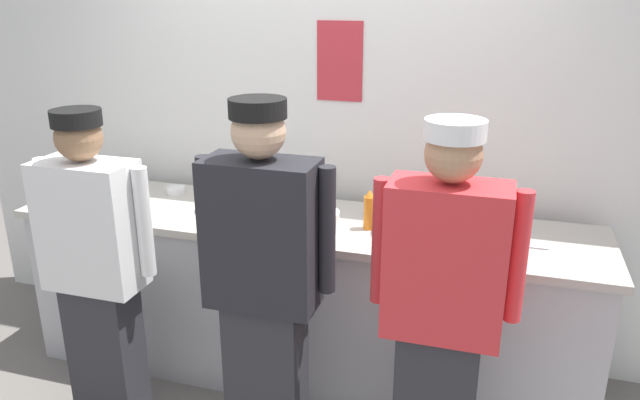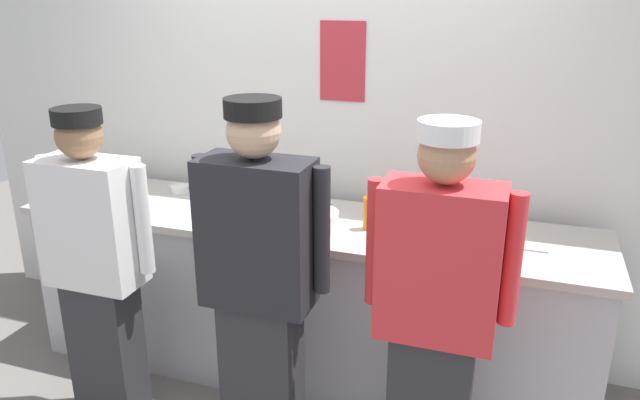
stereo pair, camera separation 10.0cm
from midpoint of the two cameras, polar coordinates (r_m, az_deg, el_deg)
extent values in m
cube|color=silver|center=(3.52, 1.85, 9.24)|extent=(4.85, 0.10, 2.96)
cube|color=#B72D38|center=(3.41, 2.98, 12.77)|extent=(0.26, 0.01, 0.43)
cube|color=#B2B2B7|center=(3.43, -0.73, -9.38)|extent=(3.03, 0.64, 0.90)
cube|color=#B7B2A8|center=(3.23, -0.76, -2.06)|extent=(3.09, 0.70, 0.04)
cube|color=#2D2D33|center=(3.29, -18.36, -13.17)|extent=(0.32, 0.20, 0.76)
cube|color=white|center=(2.99, -19.72, -2.01)|extent=(0.44, 0.24, 0.60)
cylinder|color=white|center=(3.17, -23.01, -0.66)|extent=(0.07, 0.07, 0.51)
cylinder|color=white|center=(2.87, -15.24, -1.83)|extent=(0.07, 0.07, 0.51)
sphere|color=#8C6647|center=(2.88, -20.64, 5.63)|extent=(0.21, 0.21, 0.21)
cylinder|color=black|center=(2.86, -20.84, 7.33)|extent=(0.22, 0.22, 0.07)
cube|color=#2D2D33|center=(2.90, -4.35, -16.44)|extent=(0.34, 0.20, 0.81)
cube|color=#232328|center=(2.55, -4.76, -3.14)|extent=(0.47, 0.24, 0.64)
cylinder|color=#232328|center=(2.68, -9.74, -1.45)|extent=(0.07, 0.07, 0.54)
cylinder|color=#232328|center=(2.48, 1.33, -2.90)|extent=(0.07, 0.07, 0.54)
sphere|color=tan|center=(2.42, -5.04, 6.41)|extent=(0.22, 0.22, 0.22)
cylinder|color=black|center=(2.40, -5.11, 8.57)|extent=(0.23, 0.23, 0.08)
cube|color=red|center=(2.40, 12.25, -5.72)|extent=(0.46, 0.24, 0.62)
cylinder|color=red|center=(2.46, 6.30, -3.94)|extent=(0.07, 0.07, 0.53)
cylinder|color=red|center=(2.41, 18.67, -5.36)|extent=(0.07, 0.07, 0.53)
sphere|color=tan|center=(2.26, 13.00, 4.08)|extent=(0.21, 0.21, 0.21)
cylinder|color=white|center=(2.23, 13.18, 6.32)|extent=(0.22, 0.22, 0.07)
cylinder|color=white|center=(3.08, 0.48, -2.67)|extent=(0.24, 0.24, 0.01)
cylinder|color=white|center=(3.07, 0.48, -2.46)|extent=(0.24, 0.24, 0.01)
cylinder|color=white|center=(3.07, 0.48, -2.25)|extent=(0.24, 0.24, 0.01)
cylinder|color=white|center=(3.06, 0.48, -2.04)|extent=(0.24, 0.24, 0.01)
cylinder|color=white|center=(3.06, 0.48, -1.83)|extent=(0.24, 0.24, 0.01)
cylinder|color=white|center=(3.05, 0.48, -1.62)|extent=(0.24, 0.24, 0.01)
cylinder|color=white|center=(3.05, 0.48, -1.41)|extent=(0.24, 0.24, 0.01)
cylinder|color=white|center=(3.05, 0.48, -1.20)|extent=(0.24, 0.24, 0.01)
cylinder|color=#B7BABF|center=(3.03, 9.50, -2.33)|extent=(0.32, 0.32, 0.11)
cube|color=#B7BABF|center=(3.33, -5.61, -0.87)|extent=(0.55, 0.40, 0.02)
cylinder|color=orange|center=(3.06, 5.51, -1.26)|extent=(0.06, 0.06, 0.17)
cone|color=orange|center=(3.03, 5.57, 0.56)|extent=(0.05, 0.05, 0.04)
cylinder|color=white|center=(3.34, 1.02, -0.52)|extent=(0.11, 0.11, 0.05)
cylinder|color=orange|center=(3.33, 1.02, -0.23)|extent=(0.09, 0.09, 0.01)
cylinder|color=white|center=(3.71, -12.20, 1.03)|extent=(0.11, 0.11, 0.04)
cylinder|color=gold|center=(3.71, -12.22, 1.24)|extent=(0.09, 0.09, 0.01)
cylinder|color=white|center=(3.85, -16.09, 1.35)|extent=(0.09, 0.09, 0.04)
cylinder|color=gold|center=(3.85, -16.11, 1.56)|extent=(0.08, 0.08, 0.01)
cylinder|color=white|center=(3.75, -19.87, 0.46)|extent=(0.10, 0.10, 0.04)
cylinder|color=red|center=(3.75, -19.89, 0.65)|extent=(0.08, 0.08, 0.01)
cylinder|color=white|center=(3.87, -19.32, 1.39)|extent=(0.09, 0.09, 0.08)
cube|color=#B7BABF|center=(3.02, 19.66, -4.30)|extent=(0.19, 0.03, 0.01)
cube|color=black|center=(3.02, 17.11, -3.96)|extent=(0.09, 0.03, 0.02)
camera|label=1|loc=(0.05, -89.08, 0.32)|focal=34.30mm
camera|label=2|loc=(0.05, 90.92, -0.32)|focal=34.30mm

